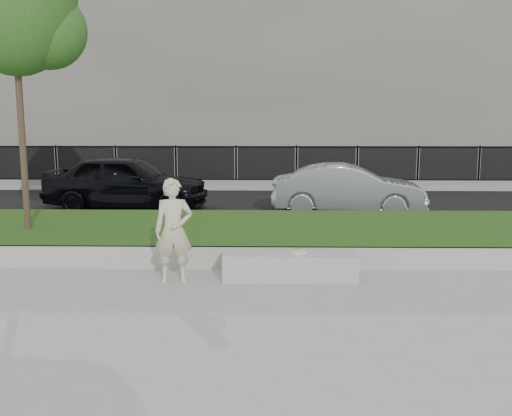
{
  "coord_description": "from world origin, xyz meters",
  "views": [
    {
      "loc": [
        0.54,
        -8.72,
        2.67
      ],
      "look_at": [
        0.34,
        1.2,
        1.07
      ],
      "focal_mm": 40.0,
      "sensor_mm": 36.0,
      "label": 1
    }
  ],
  "objects_px": {
    "stone_bench": "(290,266)",
    "car_dark": "(127,182)",
    "man": "(174,231)",
    "young_tree": "(19,0)",
    "car_silver": "(348,189)",
    "book": "(298,253)"
  },
  "relations": [
    {
      "from": "book",
      "to": "young_tree",
      "type": "bearing_deg",
      "value": 123.48
    },
    {
      "from": "stone_bench",
      "to": "man",
      "type": "distance_m",
      "value": 1.99
    },
    {
      "from": "man",
      "to": "car_silver",
      "type": "distance_m",
      "value": 7.41
    },
    {
      "from": "young_tree",
      "to": "car_dark",
      "type": "bearing_deg",
      "value": 79.88
    },
    {
      "from": "man",
      "to": "car_silver",
      "type": "relative_size",
      "value": 0.41
    },
    {
      "from": "car_silver",
      "to": "man",
      "type": "bearing_deg",
      "value": 155.06
    },
    {
      "from": "young_tree",
      "to": "car_silver",
      "type": "xyz_separation_m",
      "value": [
        7.0,
        4.02,
        -4.17
      ]
    },
    {
      "from": "young_tree",
      "to": "car_silver",
      "type": "relative_size",
      "value": 1.51
    },
    {
      "from": "man",
      "to": "book",
      "type": "height_order",
      "value": "man"
    },
    {
      "from": "book",
      "to": "man",
      "type": "bearing_deg",
      "value": 149.74
    },
    {
      "from": "man",
      "to": "car_silver",
      "type": "xyz_separation_m",
      "value": [
        3.7,
        6.41,
        -0.13
      ]
    },
    {
      "from": "book",
      "to": "young_tree",
      "type": "xyz_separation_m",
      "value": [
        -5.31,
        2.29,
        4.42
      ]
    },
    {
      "from": "stone_bench",
      "to": "car_silver",
      "type": "xyz_separation_m",
      "value": [
        1.82,
        6.26,
        0.49
      ]
    },
    {
      "from": "book",
      "to": "car_dark",
      "type": "relative_size",
      "value": 0.05
    },
    {
      "from": "car_dark",
      "to": "car_silver",
      "type": "relative_size",
      "value": 1.12
    },
    {
      "from": "stone_bench",
      "to": "book",
      "type": "height_order",
      "value": "book"
    },
    {
      "from": "man",
      "to": "car_dark",
      "type": "distance_m",
      "value": 7.4
    },
    {
      "from": "car_dark",
      "to": "book",
      "type": "bearing_deg",
      "value": -140.94
    },
    {
      "from": "book",
      "to": "car_dark",
      "type": "height_order",
      "value": "car_dark"
    },
    {
      "from": "stone_bench",
      "to": "car_dark",
      "type": "height_order",
      "value": "car_dark"
    },
    {
      "from": "stone_bench",
      "to": "car_silver",
      "type": "height_order",
      "value": "car_silver"
    },
    {
      "from": "stone_bench",
      "to": "car_dark",
      "type": "relative_size",
      "value": 0.48
    }
  ]
}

